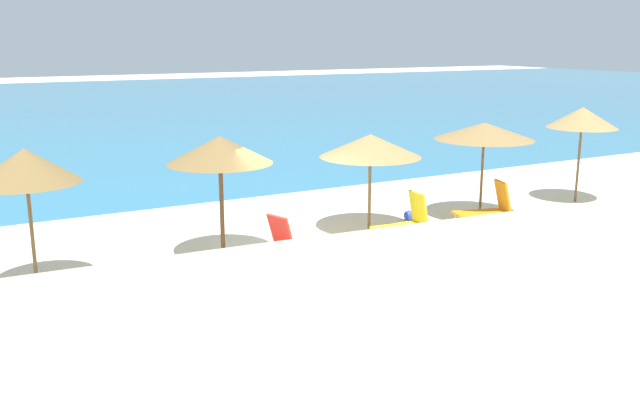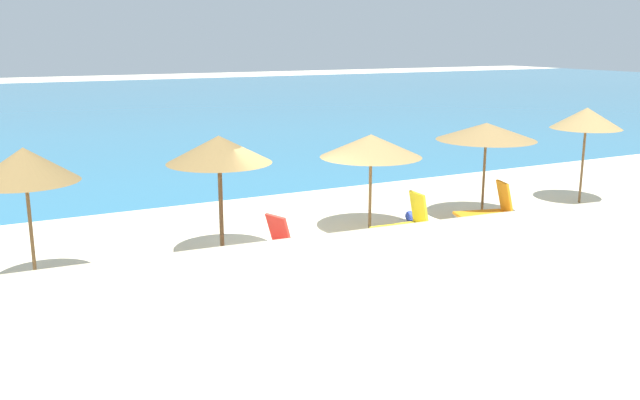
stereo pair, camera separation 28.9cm
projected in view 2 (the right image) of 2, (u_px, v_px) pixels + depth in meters
The scene contains 12 objects.
ground_plane at pixel (292, 256), 15.53m from camera, with size 160.00×160.00×0.00m, color beige.
sea_water at pixel (65, 109), 47.70m from camera, with size 160.00×62.72×0.01m, color teal.
dune_ridge at pixel (484, 373), 7.26m from camera, with size 54.37×6.89×2.73m, color beige.
beach_umbrella_1 at pixel (24, 165), 13.10m from camera, with size 2.03×2.03×2.79m.
beach_umbrella_2 at pixel (219, 150), 14.89m from camera, with size 2.31×2.31×2.75m.
beach_umbrella_3 at pixel (371, 146), 16.97m from camera, with size 2.54×2.54×2.49m.
beach_umbrella_4 at pixel (486, 132), 18.14m from camera, with size 2.64×2.64×2.63m.
beach_umbrella_5 at pixel (587, 118), 20.00m from camera, with size 2.04×2.04×2.83m.
lounge_chair_0 at pixel (267, 247), 14.63m from camera, with size 1.46×0.99×1.12m.
lounge_chair_2 at pixel (489, 208), 17.91m from camera, with size 1.55×0.96×1.17m.
lounge_chair_3 at pixel (406, 221), 16.64m from camera, with size 1.33×0.68×1.16m.
beach_ball at pixel (410, 216), 18.50m from camera, with size 0.27×0.27×0.27m, color blue.
Camera 2 is at (-6.26, -13.45, 4.81)m, focal length 38.58 mm.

